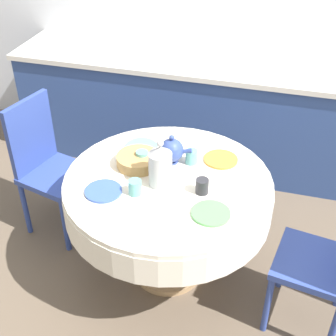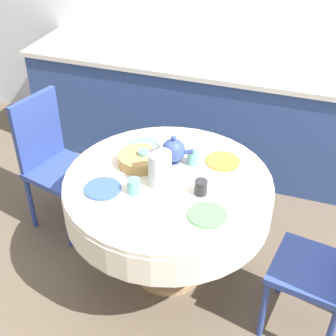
% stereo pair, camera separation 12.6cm
% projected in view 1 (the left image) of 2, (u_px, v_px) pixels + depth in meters
% --- Properties ---
extents(ground_plane, '(12.00, 12.00, 0.00)m').
position_uv_depth(ground_plane, '(168.00, 270.00, 3.05)').
color(ground_plane, brown).
extents(kitchen_counter, '(3.24, 0.64, 0.90)m').
position_uv_depth(kitchen_counter, '(212.00, 114.00, 3.84)').
color(kitchen_counter, '#2D4784').
rests_on(kitchen_counter, ground_plane).
extents(dining_table, '(1.19, 1.19, 0.74)m').
position_uv_depth(dining_table, '(168.00, 197.00, 2.70)').
color(dining_table, tan).
rests_on(dining_table, ground_plane).
extents(chair_left, '(0.46, 0.46, 0.96)m').
position_uv_depth(chair_left, '(333.00, 257.00, 2.42)').
color(chair_left, '#2D428E').
rests_on(chair_left, ground_plane).
extents(chair_right, '(0.49, 0.49, 0.96)m').
position_uv_depth(chair_right, '(47.00, 162.00, 3.12)').
color(chair_right, '#2D428E').
rests_on(chair_right, ground_plane).
extents(plate_near_left, '(0.20, 0.20, 0.01)m').
position_uv_depth(plate_near_left, '(103.00, 191.00, 2.53)').
color(plate_near_left, '#3856AD').
rests_on(plate_near_left, dining_table).
extents(cup_near_left, '(0.07, 0.07, 0.09)m').
position_uv_depth(cup_near_left, '(135.00, 187.00, 2.50)').
color(cup_near_left, '#5BA39E').
rests_on(cup_near_left, dining_table).
extents(plate_near_right, '(0.20, 0.20, 0.01)m').
position_uv_depth(plate_near_right, '(211.00, 213.00, 2.38)').
color(plate_near_right, '#5BA85B').
rests_on(plate_near_right, dining_table).
extents(cup_near_right, '(0.07, 0.07, 0.09)m').
position_uv_depth(cup_near_right, '(202.00, 186.00, 2.50)').
color(cup_near_right, '#28282D').
rests_on(cup_near_right, dining_table).
extents(plate_far_left, '(0.20, 0.20, 0.01)m').
position_uv_depth(plate_far_left, '(141.00, 147.00, 2.89)').
color(plate_far_left, '#60BCB7').
rests_on(plate_far_left, dining_table).
extents(cup_far_left, '(0.07, 0.07, 0.09)m').
position_uv_depth(cup_far_left, '(142.00, 158.00, 2.72)').
color(cup_far_left, '#5BA39E').
rests_on(cup_far_left, dining_table).
extents(plate_far_right, '(0.20, 0.20, 0.01)m').
position_uv_depth(plate_far_right, '(221.00, 159.00, 2.78)').
color(plate_far_right, orange).
rests_on(plate_far_right, dining_table).
extents(cup_far_right, '(0.07, 0.07, 0.09)m').
position_uv_depth(cup_far_right, '(192.00, 157.00, 2.73)').
color(cup_far_right, '#5BA39E').
rests_on(cup_far_right, dining_table).
extents(coffee_carafe, '(0.13, 0.13, 0.28)m').
position_uv_depth(coffee_carafe, '(160.00, 166.00, 2.52)').
color(coffee_carafe, '#B2B2B7').
rests_on(coffee_carafe, dining_table).
extents(teapot, '(0.19, 0.14, 0.18)m').
position_uv_depth(teapot, '(172.00, 150.00, 2.72)').
color(teapot, '#33478E').
rests_on(teapot, dining_table).
extents(bread_basket, '(0.25, 0.25, 0.07)m').
position_uv_depth(bread_basket, '(138.00, 160.00, 2.72)').
color(bread_basket, '#AD844C').
rests_on(bread_basket, dining_table).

